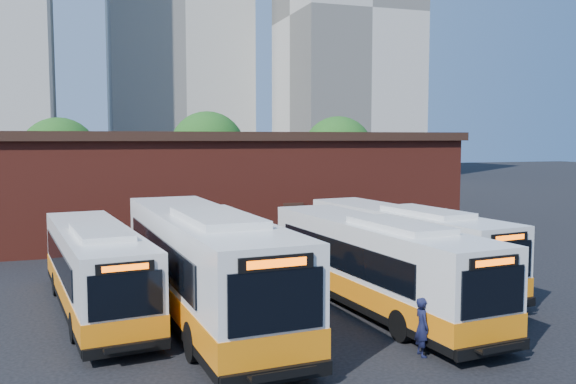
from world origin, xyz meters
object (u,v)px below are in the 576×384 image
object	(u,v)px
bus_east	(404,247)
transit_worker	(422,327)
bus_midwest	(204,269)
bus_mideast	(375,268)
bus_west	(96,272)

from	to	relation	value
bus_east	transit_worker	size ratio (longest dim) A/B	7.29
bus_midwest	bus_east	bearing A→B (deg)	11.63
bus_mideast	transit_worker	bearing A→B (deg)	-106.07
bus_west	transit_worker	xyz separation A→B (m)	(8.51, -7.44, -0.58)
bus_west	bus_east	size ratio (longest dim) A/B	0.96
transit_worker	bus_mideast	bearing A→B (deg)	-4.52
bus_midwest	bus_east	size ratio (longest dim) A/B	1.15
bus_west	bus_mideast	xyz separation A→B (m)	(9.37, -2.83, 0.09)
bus_west	bus_east	bearing A→B (deg)	-4.89
bus_midwest	bus_east	world-z (taller)	bus_midwest
bus_midwest	transit_worker	size ratio (longest dim) A/B	8.42
bus_east	bus_midwest	bearing A→B (deg)	-172.10
bus_midwest	bus_mideast	xyz separation A→B (m)	(5.96, -0.78, -0.20)
bus_west	bus_mideast	distance (m)	9.79
bus_west	bus_midwest	bearing A→B (deg)	-38.15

